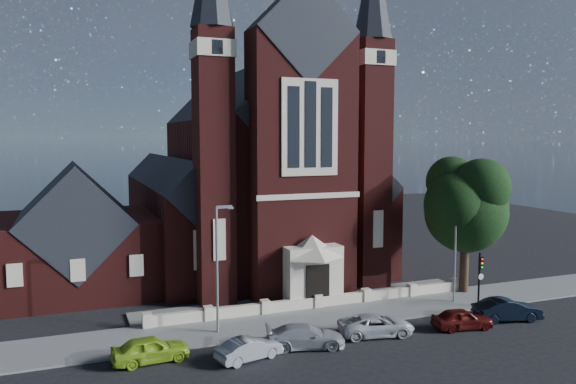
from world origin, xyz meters
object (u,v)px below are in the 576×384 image
(car_white_suv, at_px, (376,325))
(car_navy, at_px, (507,310))
(car_silver_a, at_px, (249,349))
(traffic_signal, at_px, (480,272))
(car_silver_b, at_px, (305,336))
(parish_hall, at_px, (76,241))
(street_lamp_right, at_px, (456,242))
(church, at_px, (248,180))
(car_dark_red, at_px, (462,319))
(street_tree, at_px, (470,206))
(street_lamp_left, at_px, (218,262))
(car_lime_van, at_px, (150,349))

(car_white_suv, distance_m, car_navy, 9.67)
(car_silver_a, relative_size, car_navy, 0.84)
(traffic_signal, height_order, car_silver_b, traffic_signal)
(car_navy, bearing_deg, parish_hall, 67.36)
(street_lamp_right, height_order, car_silver_b, street_lamp_right)
(street_lamp_right, xyz_separation_m, car_silver_a, (-17.50, -4.70, -3.97))
(car_white_suv, bearing_deg, traffic_signal, -66.16)
(church, distance_m, traffic_signal, 23.94)
(car_silver_b, height_order, car_dark_red, car_silver_b)
(street_tree, bearing_deg, car_silver_a, -162.25)
(traffic_signal, distance_m, car_dark_red, 5.63)
(parish_hall, height_order, car_white_suv, parish_hall)
(car_silver_b, xyz_separation_m, car_white_suv, (4.92, 0.27, -0.02))
(church, distance_m, street_lamp_right, 21.76)
(parish_hall, relative_size, car_dark_red, 3.12)
(street_lamp_left, distance_m, car_white_suv, 10.59)
(car_white_suv, height_order, car_dark_red, car_dark_red)
(church, xyz_separation_m, car_lime_van, (-12.53, -21.95, -7.47))
(church, height_order, traffic_signal, church)
(street_lamp_left, bearing_deg, parish_hall, 120.02)
(street_tree, relative_size, street_lamp_right, 1.32)
(parish_hall, xyz_separation_m, car_silver_a, (8.59, -18.70, -3.39))
(car_silver_b, xyz_separation_m, car_dark_red, (10.66, -0.72, -0.01))
(car_lime_van, bearing_deg, traffic_signal, -90.76)
(street_lamp_left, relative_size, car_silver_a, 2.13)
(car_silver_a, relative_size, car_dark_red, 0.97)
(church, bearing_deg, parish_hall, -162.84)
(parish_hall, bearing_deg, street_tree, -23.26)
(street_tree, height_order, traffic_signal, street_tree)
(car_silver_a, distance_m, car_navy, 18.17)
(parish_hall, distance_m, car_lime_van, 17.67)
(street_tree, bearing_deg, street_lamp_right, -145.74)
(street_tree, bearing_deg, car_lime_van, -169.38)
(car_lime_van, height_order, car_dark_red, car_lime_van)
(parish_hall, bearing_deg, car_white_suv, -46.26)
(street_tree, distance_m, street_lamp_left, 20.71)
(street_lamp_left, distance_m, traffic_signal, 19.08)
(street_lamp_right, xyz_separation_m, traffic_signal, (0.91, -1.57, -2.02))
(church, xyz_separation_m, street_lamp_left, (-7.91, -18.94, -3.59))
(street_lamp_left, bearing_deg, car_dark_red, -18.27)
(street_lamp_right, height_order, car_navy, street_lamp_right)
(street_tree, distance_m, car_navy, 9.06)
(street_lamp_left, distance_m, car_silver_a, 6.17)
(street_lamp_right, relative_size, car_silver_b, 1.74)
(car_dark_red, bearing_deg, car_silver_a, 98.68)
(street_tree, xyz_separation_m, car_navy, (-1.83, -6.34, -6.21))
(parish_hall, relative_size, car_lime_van, 2.90)
(street_tree, distance_m, car_white_suv, 14.24)
(parish_hall, relative_size, car_navy, 2.70)
(church, distance_m, car_silver_a, 25.90)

